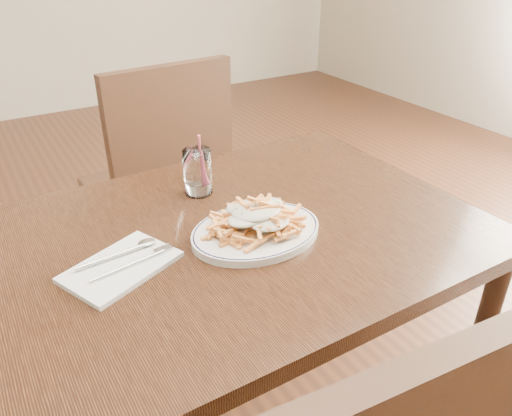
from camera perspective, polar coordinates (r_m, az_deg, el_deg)
table at (r=1.17m, az=-4.27°, el=-6.20°), size 1.20×0.80×0.75m
chair_far at (r=1.88m, az=-10.63°, el=3.74°), size 0.49×0.49×0.98m
fries_plate at (r=1.11m, az=-0.00°, el=-2.70°), size 0.37×0.34×0.02m
loaded_fries at (r=1.08m, az=-0.00°, el=-0.78°), size 0.24×0.21×0.06m
napkin at (r=1.04m, az=-15.18°, el=-6.51°), size 0.25×0.21×0.01m
cutlery at (r=1.04m, az=-15.36°, el=-5.95°), size 0.21×0.10×0.01m
water_glass at (r=1.28m, az=-6.65°, el=3.84°), size 0.07×0.07×0.16m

